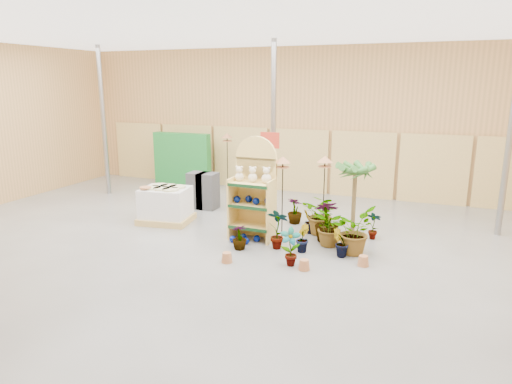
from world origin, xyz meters
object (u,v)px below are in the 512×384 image
(pallet_stack, at_px, (166,205))
(potted_plant_2, at_px, (331,227))
(bird_table_front, at_px, (283,162))
(display_shelf, at_px, (255,192))

(pallet_stack, height_order, potted_plant_2, pallet_stack)
(pallet_stack, distance_m, bird_table_front, 3.33)
(display_shelf, bearing_deg, pallet_stack, 175.40)
(bird_table_front, bearing_deg, pallet_stack, 178.83)
(bird_table_front, distance_m, potted_plant_2, 1.74)
(pallet_stack, relative_size, potted_plant_2, 1.62)
(display_shelf, bearing_deg, bird_table_front, 19.07)
(display_shelf, relative_size, pallet_stack, 1.67)
(pallet_stack, xyz_separation_m, potted_plant_2, (4.21, -0.21, -0.02))
(display_shelf, distance_m, bird_table_front, 0.92)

